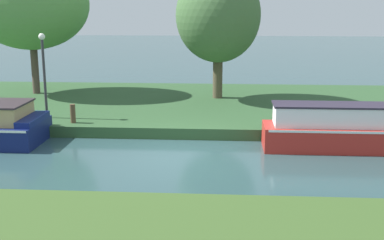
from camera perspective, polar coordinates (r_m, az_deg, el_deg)
name	(u,v)px	position (r m, az deg, el deg)	size (l,w,h in m)	color
ground_plane	(181,157)	(15.39, -1.30, -4.26)	(120.00, 120.00, 0.00)	#2D4B4E
riverbank_far	(195,106)	(22.11, 0.30, 1.65)	(72.00, 10.00, 0.40)	#2D502C
willow_tree_left	(30,4)	(24.79, -17.99, 12.47)	(5.47, 4.72, 6.30)	#4F3E36
willow_tree_centre	(218,16)	(22.05, 3.00, 11.79)	(3.67, 4.03, 5.74)	brown
lamp_post	(44,66)	(19.33, -16.54, 5.94)	(0.24, 0.24, 3.15)	#333338
mooring_post_near	(73,114)	(18.49, -13.42, 0.72)	(0.19, 0.19, 0.68)	brown
mooring_post_far	(306,117)	(17.90, 12.84, 0.30)	(0.17, 0.17, 0.65)	#4F3E2F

